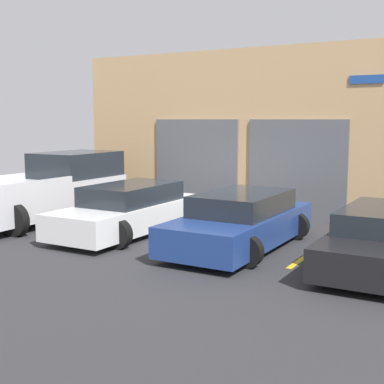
{
  "coord_description": "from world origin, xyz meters",
  "views": [
    {
      "loc": [
        6.43,
        -11.76,
        2.86
      ],
      "look_at": [
        0.0,
        -0.53,
        1.1
      ],
      "focal_mm": 50.0,
      "sensor_mm": 36.0,
      "label": 1
    }
  ],
  "objects_px": {
    "sedan_white": "(130,210)",
    "pickup_truck": "(49,190)",
    "van_right": "(384,238)",
    "sedan_side": "(241,221)"
  },
  "relations": [
    {
      "from": "sedan_white",
      "to": "van_right",
      "type": "relative_size",
      "value": 1.01
    },
    {
      "from": "pickup_truck",
      "to": "sedan_white",
      "type": "relative_size",
      "value": 1.17
    },
    {
      "from": "pickup_truck",
      "to": "sedan_side",
      "type": "distance_m",
      "value": 6.15
    },
    {
      "from": "sedan_side",
      "to": "van_right",
      "type": "xyz_separation_m",
      "value": [
        3.07,
        -0.0,
        -0.04
      ]
    },
    {
      "from": "sedan_white",
      "to": "pickup_truck",
      "type": "bearing_deg",
      "value": 174.16
    },
    {
      "from": "pickup_truck",
      "to": "sedan_white",
      "type": "bearing_deg",
      "value": -5.84
    },
    {
      "from": "sedan_white",
      "to": "van_right",
      "type": "distance_m",
      "value": 6.13
    },
    {
      "from": "pickup_truck",
      "to": "sedan_white",
      "type": "height_order",
      "value": "pickup_truck"
    },
    {
      "from": "sedan_white",
      "to": "sedan_side",
      "type": "xyz_separation_m",
      "value": [
        3.07,
        -0.0,
        -0.0
      ]
    },
    {
      "from": "pickup_truck",
      "to": "van_right",
      "type": "bearing_deg",
      "value": -1.97
    }
  ]
}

